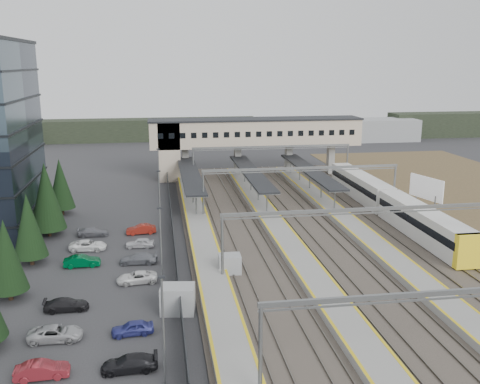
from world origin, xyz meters
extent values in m
plane|color=#2B2B2D|center=(0.00, 0.00, 0.00)|extent=(220.00, 220.00, 0.00)
cylinder|color=black|center=(-22.00, -9.00, 0.60)|extent=(0.44, 0.44, 1.20)
cone|color=black|center=(-22.00, -9.00, 4.40)|extent=(3.54, 3.54, 6.80)
cylinder|color=black|center=(-22.00, 0.00, 0.60)|extent=(0.44, 0.44, 1.20)
cone|color=black|center=(-22.00, 0.00, 4.50)|extent=(3.64, 3.64, 7.00)
cylinder|color=black|center=(-22.00, 10.00, 0.60)|extent=(0.44, 0.44, 1.20)
cone|color=black|center=(-22.00, 10.00, 5.25)|extent=(4.42, 4.42, 8.50)
cylinder|color=black|center=(-22.00, 20.00, 0.60)|extent=(0.44, 0.44, 1.20)
cone|color=black|center=(-22.00, 20.00, 4.60)|extent=(3.74, 3.74, 7.20)
imported|color=maroon|center=(-16.50, -22.70, 0.61)|extent=(3.82, 1.57, 1.23)
imported|color=#A6A7AA|center=(-16.50, -17.40, 0.59)|extent=(4.31, 2.06, 1.19)
imported|color=black|center=(-16.50, -12.10, 0.57)|extent=(3.95, 1.72, 1.13)
imported|color=#004721|center=(-16.50, -1.50, 0.64)|extent=(3.90, 1.48, 1.27)
imported|color=white|center=(-16.50, 3.80, 0.60)|extent=(4.42, 2.29, 1.19)
imported|color=slate|center=(-16.50, 9.10, 0.56)|extent=(3.89, 1.61, 1.13)
imported|color=black|center=(-10.50, -22.70, 0.59)|extent=(4.09, 1.75, 1.18)
imported|color=navy|center=(-10.50, -17.40, 0.58)|extent=(3.52, 1.69, 1.16)
imported|color=white|center=(-10.50, -6.80, 0.56)|extent=(4.20, 2.22, 1.13)
imported|color=slate|center=(-10.50, -1.50, 0.60)|extent=(4.26, 1.95, 1.21)
imported|color=silver|center=(-10.50, 3.80, 0.58)|extent=(3.49, 1.61, 1.16)
imported|color=maroon|center=(-10.50, 9.10, 0.62)|extent=(3.88, 1.67, 1.24)
cylinder|color=slate|center=(-8.00, -25.00, 4.00)|extent=(0.16, 0.16, 8.00)
cube|color=black|center=(-8.00, -25.00, 8.00)|extent=(0.50, 0.25, 0.15)
cylinder|color=slate|center=(-8.00, -8.00, 4.00)|extent=(0.16, 0.16, 8.00)
cube|color=black|center=(-8.00, -8.00, 8.00)|extent=(0.50, 0.25, 0.15)
cylinder|color=slate|center=(-8.00, 10.00, 4.00)|extent=(0.16, 0.16, 8.00)
cube|color=black|center=(-8.00, 10.00, 8.00)|extent=(0.50, 0.25, 0.15)
cylinder|color=slate|center=(-8.00, 28.00, 4.00)|extent=(0.16, 0.16, 8.00)
cube|color=black|center=(-8.00, 28.00, 8.00)|extent=(0.50, 0.25, 0.15)
cube|color=#26282B|center=(-6.50, 5.00, 1.00)|extent=(0.08, 90.00, 2.00)
cube|color=gray|center=(-6.69, -13.92, 1.23)|extent=(3.22, 2.55, 2.46)
cube|color=gray|center=(-1.00, -5.97, 1.05)|extent=(2.35, 1.98, 2.10)
cube|color=#3B342E|center=(12.00, 5.00, 0.10)|extent=(34.00, 90.00, 0.20)
cube|color=#59544C|center=(-0.72, 5.00, 0.28)|extent=(0.08, 90.00, 0.14)
cube|color=#59544C|center=(0.72, 5.00, 0.28)|extent=(0.08, 90.00, 0.14)
cube|color=#59544C|center=(3.28, 5.00, 0.28)|extent=(0.08, 90.00, 0.14)
cube|color=#59544C|center=(4.72, 5.00, 0.28)|extent=(0.08, 90.00, 0.14)
cube|color=#59544C|center=(9.28, 5.00, 0.28)|extent=(0.08, 90.00, 0.14)
cube|color=#59544C|center=(10.72, 5.00, 0.28)|extent=(0.08, 90.00, 0.14)
cube|color=#59544C|center=(13.28, 5.00, 0.28)|extent=(0.08, 90.00, 0.14)
cube|color=#59544C|center=(14.72, 5.00, 0.28)|extent=(0.08, 90.00, 0.14)
cube|color=#59544C|center=(19.28, 5.00, 0.28)|extent=(0.08, 90.00, 0.14)
cube|color=#59544C|center=(20.72, 5.00, 0.28)|extent=(0.08, 90.00, 0.14)
cube|color=#59544C|center=(23.28, 5.00, 0.28)|extent=(0.08, 90.00, 0.14)
cube|color=#59544C|center=(24.72, 5.00, 0.28)|extent=(0.08, 90.00, 0.14)
cube|color=gray|center=(-3.00, 5.00, 0.45)|extent=(3.20, 82.00, 0.90)
cube|color=gold|center=(-4.45, 5.00, 0.91)|extent=(0.25, 82.00, 0.02)
cube|color=gold|center=(-1.55, 5.00, 0.91)|extent=(0.25, 82.00, 0.02)
cube|color=gray|center=(7.00, 5.00, 0.45)|extent=(3.20, 82.00, 0.90)
cube|color=gold|center=(5.55, 5.00, 0.91)|extent=(0.25, 82.00, 0.02)
cube|color=gold|center=(8.45, 5.00, 0.91)|extent=(0.25, 82.00, 0.02)
cube|color=gray|center=(17.00, 5.00, 0.45)|extent=(3.20, 82.00, 0.90)
cube|color=gold|center=(15.55, 5.00, 0.91)|extent=(0.25, 82.00, 0.02)
cube|color=gold|center=(18.45, 5.00, 0.91)|extent=(0.25, 82.00, 0.02)
cube|color=black|center=(-3.00, 27.00, 4.00)|extent=(3.00, 30.00, 0.25)
cube|color=slate|center=(-3.00, 27.00, 3.85)|extent=(3.10, 30.00, 0.12)
cylinder|color=slate|center=(-3.00, 14.00, 2.40)|extent=(0.20, 0.20, 3.10)
cylinder|color=slate|center=(-3.00, 20.50, 2.40)|extent=(0.20, 0.20, 3.10)
cylinder|color=slate|center=(-3.00, 27.00, 2.40)|extent=(0.20, 0.20, 3.10)
cylinder|color=slate|center=(-3.00, 33.50, 2.40)|extent=(0.20, 0.20, 3.10)
cylinder|color=slate|center=(-3.00, 40.00, 2.40)|extent=(0.20, 0.20, 3.10)
cube|color=black|center=(7.00, 27.00, 4.00)|extent=(3.00, 30.00, 0.25)
cube|color=slate|center=(7.00, 27.00, 3.85)|extent=(3.10, 30.00, 0.12)
cylinder|color=slate|center=(7.00, 14.00, 2.40)|extent=(0.20, 0.20, 3.10)
cylinder|color=slate|center=(7.00, 20.50, 2.40)|extent=(0.20, 0.20, 3.10)
cylinder|color=slate|center=(7.00, 27.00, 2.40)|extent=(0.20, 0.20, 3.10)
cylinder|color=slate|center=(7.00, 33.50, 2.40)|extent=(0.20, 0.20, 3.10)
cylinder|color=slate|center=(7.00, 40.00, 2.40)|extent=(0.20, 0.20, 3.10)
cube|color=black|center=(17.00, 27.00, 4.00)|extent=(3.00, 30.00, 0.25)
cube|color=slate|center=(17.00, 27.00, 3.85)|extent=(3.10, 30.00, 0.12)
cylinder|color=slate|center=(17.00, 14.00, 2.40)|extent=(0.20, 0.20, 3.10)
cylinder|color=slate|center=(17.00, 20.50, 2.40)|extent=(0.20, 0.20, 3.10)
cylinder|color=slate|center=(17.00, 27.00, 2.40)|extent=(0.20, 0.20, 3.10)
cylinder|color=slate|center=(17.00, 33.50, 2.40)|extent=(0.20, 0.20, 3.10)
cylinder|color=slate|center=(17.00, 40.00, 2.40)|extent=(0.20, 0.20, 3.10)
cube|color=#CAB299|center=(10.50, 42.00, 8.50)|extent=(40.00, 6.00, 5.00)
cube|color=black|center=(10.50, 42.00, 11.05)|extent=(40.40, 6.40, 0.30)
cube|color=#CAB299|center=(-6.00, 42.00, 5.50)|extent=(4.00, 6.00, 11.00)
cube|color=black|center=(-7.50, 38.98, 8.60)|extent=(1.00, 0.06, 1.00)
cube|color=black|center=(-5.50, 38.98, 8.60)|extent=(1.00, 0.06, 1.00)
cube|color=black|center=(-3.50, 38.98, 8.60)|extent=(1.00, 0.06, 1.00)
cube|color=black|center=(-1.50, 38.98, 8.60)|extent=(1.00, 0.06, 1.00)
cube|color=black|center=(0.50, 38.98, 8.60)|extent=(1.00, 0.06, 1.00)
cube|color=black|center=(2.50, 38.98, 8.60)|extent=(1.00, 0.06, 1.00)
cube|color=black|center=(4.50, 38.98, 8.60)|extent=(1.00, 0.06, 1.00)
cube|color=black|center=(6.50, 38.98, 8.60)|extent=(1.00, 0.06, 1.00)
cube|color=black|center=(8.50, 38.98, 8.60)|extent=(1.00, 0.06, 1.00)
cube|color=black|center=(10.50, 38.98, 8.60)|extent=(1.00, 0.06, 1.00)
cube|color=black|center=(12.50, 38.98, 8.60)|extent=(1.00, 0.06, 1.00)
cube|color=black|center=(14.50, 38.98, 8.60)|extent=(1.00, 0.06, 1.00)
cube|color=black|center=(16.50, 38.98, 8.60)|extent=(1.00, 0.06, 1.00)
cube|color=black|center=(18.50, 38.98, 8.60)|extent=(1.00, 0.06, 1.00)
cube|color=black|center=(20.50, 38.98, 8.60)|extent=(1.00, 0.06, 1.00)
cube|color=black|center=(22.50, 38.98, 8.60)|extent=(1.00, 0.06, 1.00)
cube|color=black|center=(24.50, 38.98, 8.60)|extent=(1.00, 0.06, 1.00)
cube|color=black|center=(26.50, 38.98, 8.60)|extent=(1.00, 0.06, 1.00)
cube|color=black|center=(28.50, 38.98, 8.60)|extent=(1.00, 0.06, 1.00)
cube|color=gray|center=(-4.50, 42.00, 3.00)|extent=(1.20, 1.60, 6.00)
cube|color=gray|center=(-3.00, 42.00, 3.00)|extent=(1.20, 1.60, 6.00)
cube|color=gray|center=(7.00, 42.00, 3.00)|extent=(1.20, 1.60, 6.00)
cube|color=gray|center=(17.00, 42.00, 3.00)|extent=(1.20, 1.60, 6.00)
cube|color=gray|center=(25.50, 42.00, 3.00)|extent=(1.20, 1.60, 6.00)
cylinder|color=slate|center=(-2.00, -28.00, 3.50)|extent=(0.28, 0.28, 7.00)
cube|color=slate|center=(12.00, -28.00, 7.00)|extent=(28.40, 0.25, 0.35)
cube|color=slate|center=(12.00, -28.00, 6.60)|extent=(28.40, 0.12, 0.12)
cylinder|color=slate|center=(-2.00, -8.00, 3.50)|extent=(0.28, 0.28, 7.00)
cube|color=slate|center=(12.00, -8.00, 7.00)|extent=(28.40, 0.25, 0.35)
cube|color=slate|center=(12.00, -8.00, 6.60)|extent=(28.40, 0.12, 0.12)
cylinder|color=slate|center=(-2.00, 14.00, 3.50)|extent=(0.28, 0.28, 7.00)
cylinder|color=slate|center=(26.00, 14.00, 3.50)|extent=(0.28, 0.28, 7.00)
cube|color=slate|center=(12.00, 14.00, 7.00)|extent=(28.40, 0.25, 0.35)
cube|color=slate|center=(12.00, 14.00, 6.60)|extent=(28.40, 0.12, 0.12)
cylinder|color=slate|center=(-2.00, 34.00, 3.50)|extent=(0.28, 0.28, 7.00)
cylinder|color=slate|center=(26.00, 34.00, 3.50)|extent=(0.28, 0.28, 7.00)
cube|color=slate|center=(12.00, 34.00, 7.00)|extent=(28.40, 0.25, 0.35)
cube|color=slate|center=(12.00, 34.00, 6.60)|extent=(28.40, 0.12, 0.12)
cube|color=silver|center=(24.00, 1.15, 2.19)|extent=(2.92, 20.25, 3.75)
cube|color=black|center=(24.00, 1.15, 2.61)|extent=(2.98, 19.65, 0.94)
cube|color=slate|center=(24.00, 1.15, 0.57)|extent=(2.50, 18.85, 0.52)
cube|color=silver|center=(24.00, 22.00, 2.19)|extent=(2.92, 20.25, 3.75)
cube|color=black|center=(24.00, 22.00, 2.61)|extent=(2.98, 19.65, 0.94)
cube|color=slate|center=(24.00, 22.00, 0.57)|extent=(2.50, 18.85, 0.52)
cube|color=yellow|center=(24.00, -8.87, 2.19)|extent=(2.94, 0.90, 3.75)
cylinder|color=slate|center=(29.85, 9.09, 1.73)|extent=(0.20, 0.20, 3.47)
cylinder|color=slate|center=(29.85, 14.59, 1.73)|extent=(0.20, 0.20, 3.47)
cube|color=silver|center=(29.85, 11.84, 3.99)|extent=(1.95, 6.29, 3.25)
cube|color=black|center=(-10.00, 95.00, 3.00)|extent=(60.00, 8.00, 6.00)
cube|color=black|center=(40.00, 95.00, 2.50)|extent=(50.00, 8.00, 5.00)
cube|color=black|center=(80.00, 90.00, 3.50)|extent=(40.00, 8.00, 7.00)
cube|color=gray|center=(55.00, 85.00, 3.00)|extent=(18.00, 10.00, 6.00)
camera|label=1|loc=(-7.86, -57.71, 21.54)|focal=40.00mm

